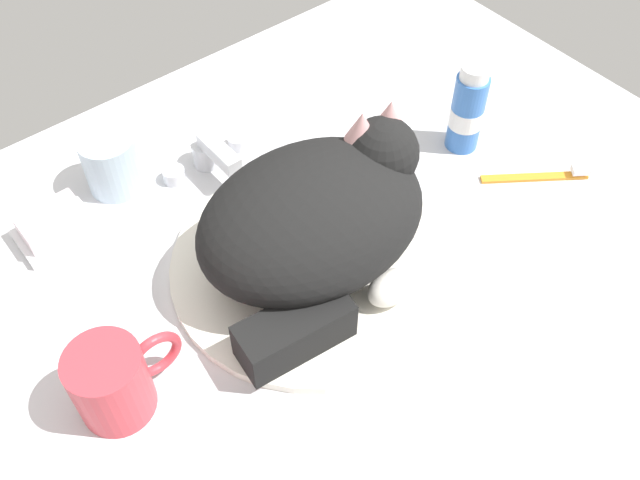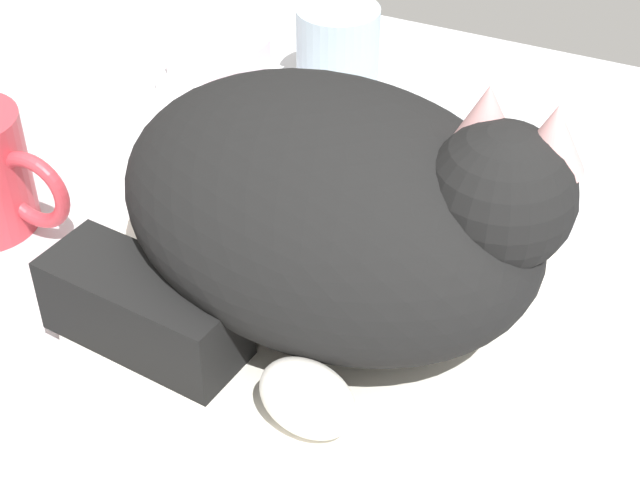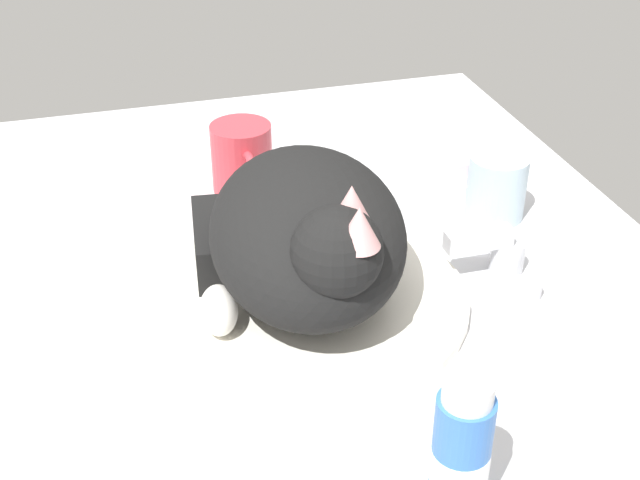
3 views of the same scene
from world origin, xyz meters
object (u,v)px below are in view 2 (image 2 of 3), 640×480
object	(u,v)px
soap_bar	(219,58)
rinse_cup	(338,52)
faucet	(443,125)
cat	(334,214)

from	to	relation	value
soap_bar	rinse_cup	bearing A→B (deg)	17.12
faucet	cat	xyz separation A→B (cm)	(0.60, -21.28, 6.10)
faucet	rinse_cup	world-z (taller)	rinse_cup
rinse_cup	soap_bar	bearing A→B (deg)	-162.88
faucet	cat	world-z (taller)	cat
faucet	cat	size ratio (longest dim) A/B	0.44
cat	soap_bar	bearing A→B (deg)	132.61
faucet	rinse_cup	xyz separation A→B (cm)	(-11.00, 4.83, 1.54)
rinse_cup	soap_bar	distance (cm)	10.21
cat	rinse_cup	bearing A→B (deg)	113.95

